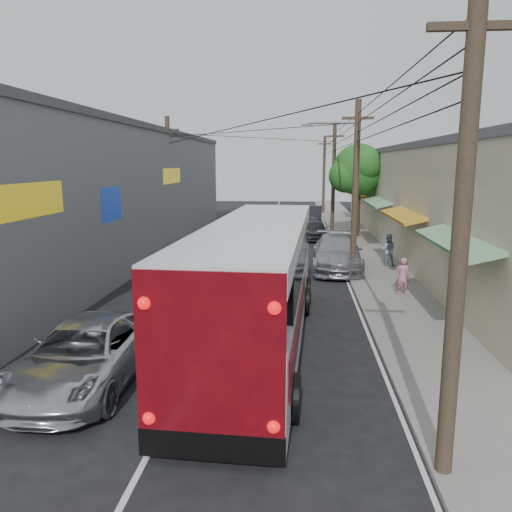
{
  "coord_description": "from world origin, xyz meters",
  "views": [
    {
      "loc": [
        2.69,
        -9.92,
        5.26
      ],
      "look_at": [
        1.14,
        7.95,
        1.91
      ],
      "focal_mm": 35.0,
      "sensor_mm": 36.0,
      "label": 1
    }
  ],
  "objects_px": {
    "parked_car_mid": "(315,230)",
    "pedestrian_near": "(403,276)",
    "jeepney": "(85,354)",
    "pedestrian_far": "(388,250)",
    "parked_car_far": "(312,215)",
    "coach_bus": "(258,282)",
    "parked_suv": "(337,253)"
  },
  "relations": [
    {
      "from": "parked_suv",
      "to": "pedestrian_near",
      "type": "relative_size",
      "value": 3.9
    },
    {
      "from": "pedestrian_near",
      "to": "parked_car_mid",
      "type": "bearing_deg",
      "value": -76.08
    },
    {
      "from": "jeepney",
      "to": "pedestrian_near",
      "type": "relative_size",
      "value": 3.61
    },
    {
      "from": "pedestrian_far",
      "to": "coach_bus",
      "type": "bearing_deg",
      "value": 72.34
    },
    {
      "from": "parked_suv",
      "to": "parked_car_far",
      "type": "bearing_deg",
      "value": 94.44
    },
    {
      "from": "jeepney",
      "to": "parked_car_far",
      "type": "relative_size",
      "value": 1.11
    },
    {
      "from": "parked_suv",
      "to": "parked_car_far",
      "type": "height_order",
      "value": "parked_suv"
    },
    {
      "from": "parked_car_far",
      "to": "pedestrian_far",
      "type": "relative_size",
      "value": 2.99
    },
    {
      "from": "parked_car_mid",
      "to": "pedestrian_near",
      "type": "distance_m",
      "value": 15.39
    },
    {
      "from": "pedestrian_near",
      "to": "pedestrian_far",
      "type": "distance_m",
      "value": 5.78
    },
    {
      "from": "jeepney",
      "to": "parked_car_far",
      "type": "xyz_separation_m",
      "value": [
        6.17,
        32.45,
        0.05
      ]
    },
    {
      "from": "coach_bus",
      "to": "pedestrian_near",
      "type": "distance_m",
      "value": 7.73
    },
    {
      "from": "jeepney",
      "to": "coach_bus",
      "type": "bearing_deg",
      "value": 38.52
    },
    {
      "from": "parked_suv",
      "to": "parked_car_far",
      "type": "relative_size",
      "value": 1.21
    },
    {
      "from": "parked_car_far",
      "to": "pedestrian_far",
      "type": "distance_m",
      "value": 18.33
    },
    {
      "from": "jeepney",
      "to": "parked_car_mid",
      "type": "distance_m",
      "value": 24.56
    },
    {
      "from": "parked_suv",
      "to": "parked_car_mid",
      "type": "xyz_separation_m",
      "value": [
        -0.8,
        10.0,
        -0.16
      ]
    },
    {
      "from": "pedestrian_far",
      "to": "parked_car_far",
      "type": "bearing_deg",
      "value": -70.39
    },
    {
      "from": "parked_car_mid",
      "to": "coach_bus",
      "type": "bearing_deg",
      "value": -101.0
    },
    {
      "from": "parked_suv",
      "to": "pedestrian_near",
      "type": "height_order",
      "value": "parked_suv"
    },
    {
      "from": "parked_car_mid",
      "to": "pedestrian_near",
      "type": "relative_size",
      "value": 2.69
    },
    {
      "from": "coach_bus",
      "to": "pedestrian_far",
      "type": "bearing_deg",
      "value": 66.03
    },
    {
      "from": "pedestrian_far",
      "to": "parked_suv",
      "type": "bearing_deg",
      "value": 23.32
    },
    {
      "from": "jeepney",
      "to": "parked_car_mid",
      "type": "height_order",
      "value": "jeepney"
    },
    {
      "from": "parked_car_mid",
      "to": "parked_car_far",
      "type": "xyz_separation_m",
      "value": [
        0.0,
        8.68,
        0.11
      ]
    },
    {
      "from": "coach_bus",
      "to": "parked_car_far",
      "type": "height_order",
      "value": "coach_bus"
    },
    {
      "from": "parked_car_far",
      "to": "pedestrian_far",
      "type": "xyz_separation_m",
      "value": [
        3.4,
        -18.01,
        0.13
      ]
    },
    {
      "from": "coach_bus",
      "to": "parked_car_far",
      "type": "relative_size",
      "value": 2.6
    },
    {
      "from": "jeepney",
      "to": "pedestrian_near",
      "type": "xyz_separation_m",
      "value": [
        9.17,
        8.68,
        0.12
      ]
    },
    {
      "from": "coach_bus",
      "to": "pedestrian_far",
      "type": "xyz_separation_m",
      "value": [
        5.67,
        11.34,
        -0.93
      ]
    },
    {
      "from": "jeepney",
      "to": "parked_suv",
      "type": "xyz_separation_m",
      "value": [
        6.97,
        13.77,
        0.1
      ]
    },
    {
      "from": "jeepney",
      "to": "pedestrian_far",
      "type": "xyz_separation_m",
      "value": [
        9.57,
        14.44,
        0.18
      ]
    }
  ]
}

